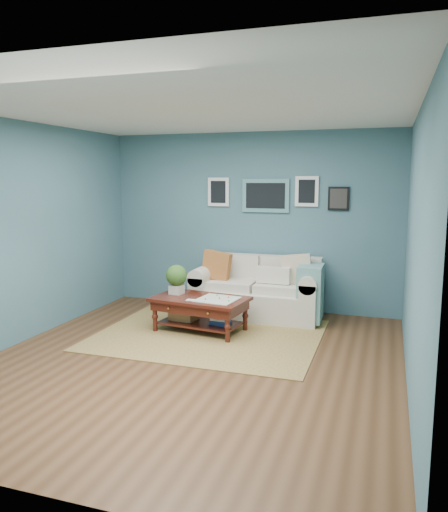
% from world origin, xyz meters
% --- Properties ---
extents(room_shell, '(5.00, 5.02, 2.70)m').
position_xyz_m(room_shell, '(0.01, 0.06, 1.36)').
color(room_shell, brown).
rests_on(room_shell, ground).
extents(area_rug, '(2.81, 2.25, 0.01)m').
position_xyz_m(area_rug, '(-0.14, 0.94, 0.01)').
color(area_rug, brown).
rests_on(area_rug, ground).
extents(loveseat, '(1.89, 0.86, 0.97)m').
position_xyz_m(loveseat, '(0.31, 2.03, 0.39)').
color(loveseat, beige).
rests_on(loveseat, ground).
extents(coffee_table, '(1.30, 0.86, 0.86)m').
position_xyz_m(coffee_table, '(-0.37, 1.08, 0.38)').
color(coffee_table, '#35110C').
rests_on(coffee_table, ground).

